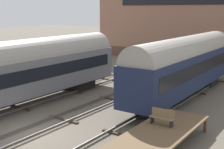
% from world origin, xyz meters
% --- Properties ---
extents(ground_plane, '(200.00, 200.00, 0.00)m').
position_xyz_m(ground_plane, '(0.00, 0.00, 0.00)').
color(ground_plane, '#60594C').
extents(track_middle, '(2.60, 60.00, 0.26)m').
position_xyz_m(track_middle, '(0.00, 0.00, 0.14)').
color(track_middle, '#4C4742').
rests_on(track_middle, ground).
extents(train_car_navy, '(2.93, 17.56, 5.28)m').
position_xyz_m(train_car_navy, '(4.68, 13.15, 3.02)').
color(train_car_navy, black).
rests_on(train_car_navy, ground).
extents(train_car_grey, '(3.07, 17.57, 5.23)m').
position_xyz_m(train_car_grey, '(-4.68, 4.58, 2.97)').
color(train_car_grey, black).
rests_on(train_car_grey, ground).
extents(station_platform, '(2.87, 11.94, 1.02)m').
position_xyz_m(station_platform, '(7.43, 0.59, 0.94)').
color(station_platform, brown).
rests_on(station_platform, ground).
extents(bench, '(1.40, 0.40, 0.91)m').
position_xyz_m(bench, '(7.12, 3.60, 1.51)').
color(bench, brown).
rests_on(bench, station_platform).
extents(warehouse_building, '(30.28, 13.95, 15.85)m').
position_xyz_m(warehouse_building, '(-2.36, 37.49, 7.92)').
color(warehouse_building, brown).
rests_on(warehouse_building, ground).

